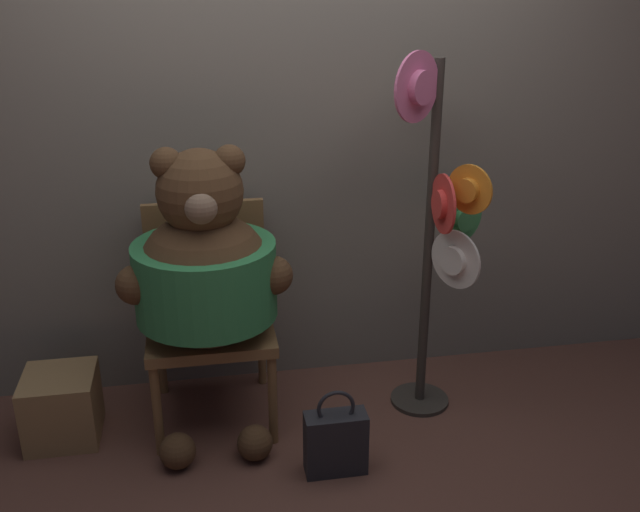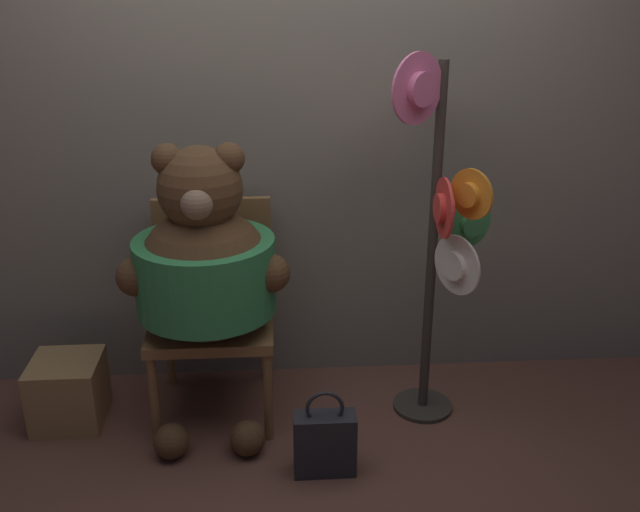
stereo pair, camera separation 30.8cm
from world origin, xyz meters
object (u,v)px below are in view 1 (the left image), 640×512
at_px(chair, 209,306).
at_px(teddy_bear, 205,271).
at_px(hat_display_rack, 436,217).
at_px(handbag_on_ground, 336,441).

height_order(chair, teddy_bear, teddy_bear).
bearing_deg(hat_display_rack, handbag_on_ground, -142.36).
bearing_deg(chair, hat_display_rack, -10.44).
bearing_deg(handbag_on_ground, chair, 129.35).
height_order(chair, hat_display_rack, hat_display_rack).
distance_m(chair, handbag_on_ground, 0.85).
xyz_separation_m(chair, teddy_bear, (-0.01, -0.18, 0.25)).
relative_size(hat_display_rack, handbag_on_ground, 4.29).
relative_size(chair, handbag_on_ground, 2.51).
bearing_deg(chair, teddy_bear, -92.58).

